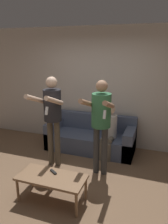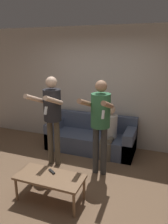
# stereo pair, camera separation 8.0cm
# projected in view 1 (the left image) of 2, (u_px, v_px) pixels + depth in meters

# --- Properties ---
(ground_plane) EXTENTS (14.00, 14.00, 0.00)m
(ground_plane) POSITION_uv_depth(u_px,v_px,m) (66.00, 186.00, 3.66)
(ground_plane) COLOR brown
(wall_back) EXTENTS (6.40, 0.06, 2.70)m
(wall_back) POSITION_uv_depth(u_px,v_px,m) (99.00, 88.00, 5.02)
(wall_back) COLOR beige
(wall_back) RESTS_ON ground_plane
(couch) EXTENTS (1.95, 0.79, 0.77)m
(couch) POSITION_uv_depth(u_px,v_px,m) (91.00, 138.00, 4.95)
(couch) COLOR #4C5670
(couch) RESTS_ON ground_plane
(person_standing_left) EXTENTS (0.45, 0.75, 1.74)m
(person_standing_left) POSITION_uv_depth(u_px,v_px,m) (52.00, 112.00, 4.04)
(person_standing_left) COLOR brown
(person_standing_left) RESTS_ON ground_plane
(person_standing_right) EXTENTS (0.46, 0.71, 1.72)m
(person_standing_right) POSITION_uv_depth(u_px,v_px,m) (101.00, 117.00, 3.74)
(person_standing_right) COLOR #383838
(person_standing_right) RESTS_ON ground_plane
(person_seated) EXTENTS (0.31, 0.53, 1.11)m
(person_seated) POSITION_uv_depth(u_px,v_px,m) (109.00, 129.00, 4.58)
(person_seated) COLOR #6B6051
(person_seated) RESTS_ON ground_plane
(coffee_table) EXTENTS (1.02, 0.47, 0.41)m
(coffee_table) POSITION_uv_depth(u_px,v_px,m) (52.00, 179.00, 3.22)
(coffee_table) COLOR #846042
(coffee_table) RESTS_ON ground_plane
(remote_on_table) EXTENTS (0.15, 0.11, 0.02)m
(remote_on_table) POSITION_uv_depth(u_px,v_px,m) (53.00, 172.00, 3.31)
(remote_on_table) COLOR black
(remote_on_table) RESTS_ON coffee_table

